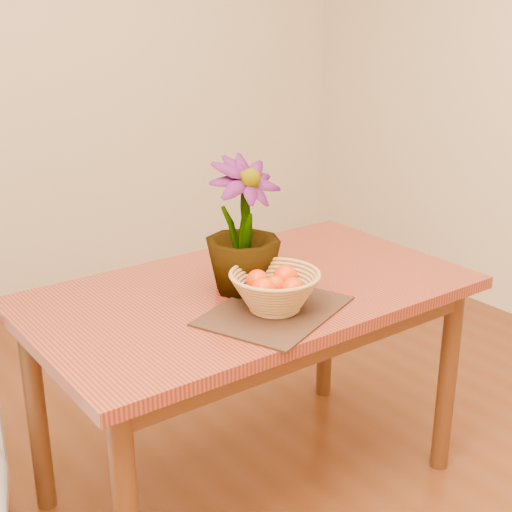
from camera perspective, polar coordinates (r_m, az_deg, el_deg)
wall_back at (r=3.86m, az=-18.34°, el=14.96°), size 4.00×0.02×2.70m
table at (r=2.30m, az=-0.45°, el=-4.56°), size 1.40×0.80×0.75m
placemat at (r=2.09m, az=1.50°, el=-4.40°), size 0.51×0.45×0.01m
wicker_basket at (r=2.07m, az=1.51°, el=-2.96°), size 0.27×0.27×0.11m
orange_pile at (r=2.06m, az=1.52°, el=-2.28°), size 0.19×0.18×0.07m
potted_plant at (r=2.17m, az=-1.06°, el=2.38°), size 0.25×0.25×0.42m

